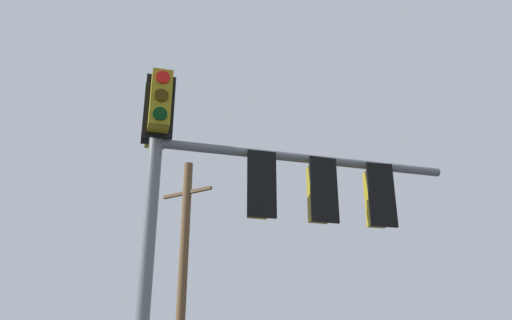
# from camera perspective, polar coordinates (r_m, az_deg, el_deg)

# --- Properties ---
(signal_mast_assembly) EXTENTS (3.89, 3.67, 6.42)m
(signal_mast_assembly) POSITION_cam_1_polar(r_m,az_deg,el_deg) (7.91, -2.47, -3.82)
(signal_mast_assembly) COLOR slate
(signal_mast_assembly) RESTS_ON ground
(utility_pole_wooden) EXTENTS (0.34, 2.25, 10.06)m
(utility_pole_wooden) POSITION_cam_1_polar(r_m,az_deg,el_deg) (19.82, -7.87, -13.68)
(utility_pole_wooden) COLOR brown
(utility_pole_wooden) RESTS_ON ground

